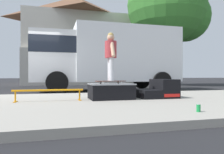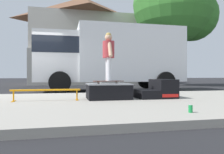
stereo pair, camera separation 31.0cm
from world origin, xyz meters
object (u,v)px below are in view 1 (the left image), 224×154
Objects in this scene: skater_kid at (111,52)px; soda_can at (198,108)px; grind_rail at (49,92)px; skateboard at (111,81)px; skate_box at (111,91)px; kicker_ramp at (159,90)px; street_tree_main at (170,8)px; box_truck at (106,56)px.

soda_can is (0.86, -2.34, -1.13)m from skater_kid.
skateboard reaches higher than grind_rail.
skate_box is 0.88× the size of skater_kid.
kicker_ramp is 11.94m from street_tree_main.
street_tree_main is at bearing 52.22° from skateboard.
street_tree_main is at bearing 52.22° from skater_kid.
skateboard is at bearing -90.00° from skater_kid.
skater_kid is (0.01, 0.04, 0.98)m from skate_box.
kicker_ramp is 0.11× the size of street_tree_main.
street_tree_main is at bearing 46.96° from grind_rail.
box_truck is at bearing 77.92° from skater_kid.
soda_can is at bearing -91.38° from box_truck.
soda_can is at bearing -69.82° from skateboard.
soda_can is at bearing -42.94° from grind_rail.
box_truck is at bearing -144.92° from street_tree_main.
box_truck reaches higher than skate_box.
skate_box is 0.16× the size of box_truck.
kicker_ramp is at bearing -1.79° from skater_kid.
kicker_ramp is at bearing -1.79° from skateboard.
street_tree_main is (6.10, 11.32, 5.57)m from soda_can.
box_truck is at bearing 88.62° from soda_can.
kicker_ramp is at bearing -121.91° from street_tree_main.
skater_kid is (-1.34, 0.04, 0.99)m from kicker_ramp.
skater_kid reaches higher than skate_box.
street_tree_main is (6.96, 8.98, 4.44)m from skater_kid.
soda_can is at bearing -69.82° from skater_kid.
kicker_ramp is 1.37m from skateboard.
skate_box is at bearing -103.58° from skateboard.
skate_box is at bearing -102.10° from box_truck.
soda_can is at bearing -118.33° from street_tree_main.
skate_box is 2.46m from soda_can.
box_truck reaches higher than skater_kid.
box_truck is at bearing 77.92° from skateboard.
skater_kid is 9.86× the size of soda_can.
street_tree_main is at bearing 61.67° from soda_can.
box_truck is at bearing 77.90° from skate_box.
grind_rail is 13.58m from street_tree_main.
skater_kid is 12.20m from street_tree_main.
street_tree_main is (8.49, 9.10, 5.43)m from grind_rail.
street_tree_main is (6.97, 9.02, 5.43)m from skate_box.
street_tree_main reaches higher than skater_kid.
soda_can is at bearing -69.26° from skate_box.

